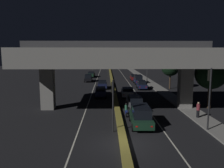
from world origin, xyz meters
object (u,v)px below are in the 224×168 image
object	(u,v)px
car_dark_green_lead	(141,116)
motorcycle_blue_filtering_near	(126,110)
traffic_light_right_of_median	(210,89)
car_dark_green_fourth_oncoming	(91,74)
car_dark_blue_lead_oncoming	(101,92)
car_dark_blue_fourth	(142,85)
car_black_third_oncoming	(88,78)
car_dark_blue_fifth	(138,79)
car_white_third	(128,92)
car_grey_second	(135,102)
car_dark_red_sixth	(134,77)
traffic_light_left_of_median	(113,97)
pedestrian_on_sidewalk	(198,110)
street_lamp	(146,63)
car_dark_blue_second_oncoming	(102,84)

from	to	relation	value
car_dark_green_lead	motorcycle_blue_filtering_near	size ratio (longest dim) A/B	2.39
traffic_light_right_of_median	car_dark_green_fourth_oncoming	size ratio (longest dim) A/B	1.23
car_dark_blue_lead_oncoming	traffic_light_right_of_median	bearing A→B (deg)	31.57
car_dark_blue_fourth	car_black_third_oncoming	distance (m)	16.05
car_dark_blue_fifth	car_dark_blue_lead_oncoming	xyz separation A→B (m)	(-8.14, -14.62, -0.22)
car_white_third	car_black_third_oncoming	distance (m)	20.36
car_white_third	car_black_third_oncoming	size ratio (longest dim) A/B	0.95
car_grey_second	car_white_third	xyz separation A→B (m)	(-0.20, 7.61, -0.06)
traffic_light_right_of_median	car_grey_second	world-z (taller)	traffic_light_right_of_median
car_dark_red_sixth	car_black_third_oncoming	bearing A→B (deg)	99.32
car_dark_blue_fourth	car_white_third	bearing A→B (deg)	156.98
car_dark_blue_fourth	traffic_light_right_of_median	bearing A→B (deg)	-172.18
car_dark_blue_fifth	motorcycle_blue_filtering_near	distance (m)	25.75
traffic_light_left_of_median	pedestrian_on_sidewalk	distance (m)	10.13
street_lamp	car_dark_blue_fourth	xyz separation A→B (m)	(-2.16, -7.95, -3.84)
traffic_light_right_of_median	car_black_third_oncoming	world-z (taller)	traffic_light_right_of_median
car_grey_second	car_white_third	bearing A→B (deg)	-0.24
traffic_light_left_of_median	car_dark_blue_fifth	bearing A→B (deg)	77.70
car_dark_blue_lead_oncoming	motorcycle_blue_filtering_near	world-z (taller)	car_dark_blue_lead_oncoming
car_dark_blue_fourth	traffic_light_left_of_median	bearing A→B (deg)	166.90
car_dark_green_lead	car_dark_blue_fifth	world-z (taller)	car_dark_blue_fifth
traffic_light_right_of_median	car_dark_red_sixth	xyz separation A→B (m)	(-2.12, 36.08, -3.10)
car_dark_green_lead	car_dark_blue_fourth	bearing A→B (deg)	-8.05
traffic_light_right_of_median	car_dark_red_sixth	distance (m)	36.28
traffic_light_right_of_median	car_dark_green_lead	distance (m)	6.66
traffic_light_right_of_median	car_grey_second	xyz separation A→B (m)	(-5.57, 7.97, -3.03)
traffic_light_left_of_median	car_dark_green_fourth_oncoming	world-z (taller)	traffic_light_left_of_median
car_dark_green_lead	car_grey_second	xyz separation A→B (m)	(0.24, 6.43, -0.17)
traffic_light_right_of_median	car_dark_green_fourth_oncoming	bearing A→B (deg)	107.12
car_dark_green_lead	pedestrian_on_sidewalk	xyz separation A→B (m)	(6.47, 2.09, -0.02)
car_dark_blue_second_oncoming	car_dark_green_lead	bearing A→B (deg)	9.37
traffic_light_right_of_median	car_dark_green_lead	size ratio (longest dim) A/B	1.25
motorcycle_blue_filtering_near	traffic_light_right_of_median	bearing A→B (deg)	-123.06
pedestrian_on_sidewalk	car_dark_red_sixth	bearing A→B (deg)	94.89
car_dark_blue_second_oncoming	motorcycle_blue_filtering_near	size ratio (longest dim) A/B	2.07
car_dark_blue_lead_oncoming	car_white_third	bearing A→B (deg)	87.23
car_dark_blue_fifth	pedestrian_on_sidewalk	world-z (taller)	car_dark_blue_fifth
car_dark_green_lead	car_white_third	xyz separation A→B (m)	(0.05, 14.04, -0.23)
car_dark_blue_lead_oncoming	pedestrian_on_sidewalk	distance (m)	16.15
car_grey_second	car_dark_red_sixth	distance (m)	28.33
car_dark_blue_second_oncoming	motorcycle_blue_filtering_near	xyz separation A→B (m)	(3.05, -18.85, -0.18)
car_grey_second	car_black_third_oncoming	xyz separation A→B (m)	(-8.04, 26.39, 0.03)
car_dark_green_lead	car_dark_green_fourth_oncoming	bearing A→B (deg)	11.63
car_dark_green_lead	pedestrian_on_sidewalk	world-z (taller)	car_dark_green_lead
car_dark_green_lead	car_dark_blue_fourth	xyz separation A→B (m)	(3.52, 21.43, -0.15)
traffic_light_right_of_median	street_lamp	bearing A→B (deg)	90.25
car_grey_second	car_dark_blue_lead_oncoming	xyz separation A→B (m)	(-4.50, 7.73, -0.04)
street_lamp	traffic_light_left_of_median	bearing A→B (deg)	-105.22
car_dark_green_lead	car_dark_blue_fifth	bearing A→B (deg)	-6.40
car_grey_second	car_white_third	size ratio (longest dim) A/B	1.08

